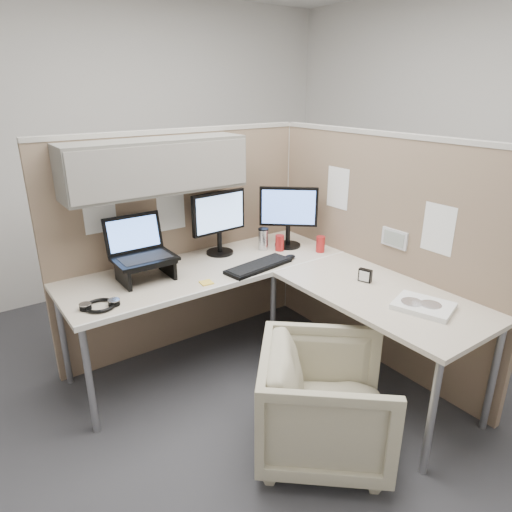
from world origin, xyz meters
TOP-DOWN VIEW (x-y plane):
  - ground at (0.00, 0.00)m, footprint 4.50×4.50m
  - partition_back at (-0.22, 0.83)m, footprint 2.00×0.36m
  - partition_right at (0.90, -0.07)m, footprint 0.07×2.03m
  - desk at (0.12, 0.13)m, footprint 2.00×1.98m
  - office_chair at (-0.07, -0.62)m, footprint 0.92×0.92m
  - monitor_left at (0.10, 0.71)m, footprint 0.44×0.20m
  - monitor_right at (0.61, 0.55)m, footprint 0.36×0.31m
  - laptop_station at (-0.54, 0.60)m, footprint 0.38×0.33m
  - keyboard at (0.17, 0.31)m, footprint 0.52×0.24m
  - mouse at (0.45, 0.32)m, footprint 0.09×0.06m
  - travel_mug at (0.41, 0.59)m, footprint 0.08×0.08m
  - soda_can_green at (0.73, 0.31)m, footprint 0.07×0.07m
  - soda_can_silver at (0.50, 0.51)m, footprint 0.07×0.07m
  - sticky_note_b at (-0.00, 0.32)m, footprint 0.08×0.08m
  - sticky_note_a at (-0.26, 0.29)m, footprint 0.08×0.08m
  - headphones at (-0.91, 0.35)m, footprint 0.21×0.21m
  - paper_stack at (0.57, -0.72)m, footprint 0.33×0.37m
  - desk_clock at (0.58, -0.27)m, footprint 0.06×0.09m

SIDE VIEW (x-z plane):
  - ground at x=0.00m, z-range 0.00..0.00m
  - office_chair at x=-0.07m, z-range 0.00..0.69m
  - desk at x=0.12m, z-range 0.32..1.05m
  - sticky_note_b at x=0.00m, z-range 0.73..0.74m
  - sticky_note_a at x=-0.26m, z-range 0.73..0.74m
  - keyboard at x=0.17m, z-range 0.73..0.75m
  - headphones at x=-0.91m, z-range 0.73..0.76m
  - paper_stack at x=0.57m, z-range 0.73..0.76m
  - mouse at x=0.45m, z-range 0.73..0.76m
  - desk_clock at x=0.58m, z-range 0.73..0.81m
  - soda_can_green at x=0.73m, z-range 0.73..0.85m
  - soda_can_silver at x=0.50m, z-range 0.73..0.85m
  - travel_mug at x=0.41m, z-range 0.73..0.90m
  - partition_right at x=0.90m, z-range 0.00..1.63m
  - laptop_station at x=-0.54m, z-range 0.68..1.08m
  - monitor_left at x=0.10m, z-range 0.77..1.24m
  - monitor_right at x=0.61m, z-range 0.77..1.24m
  - partition_back at x=-0.22m, z-range 0.28..1.91m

